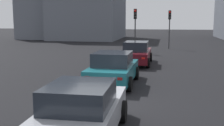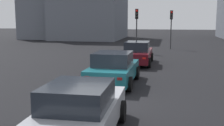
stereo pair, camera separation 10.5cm
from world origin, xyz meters
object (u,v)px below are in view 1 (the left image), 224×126
(car_silver_third, at_px, (82,112))
(traffic_light_near_right, at_px, (170,21))
(traffic_light_near_left, at_px, (135,21))
(car_maroon_lead, at_px, (136,53))
(car_teal_second, at_px, (113,69))

(car_silver_third, height_order, traffic_light_near_right, traffic_light_near_right)
(traffic_light_near_left, height_order, traffic_light_near_right, traffic_light_near_left)
(car_maroon_lead, bearing_deg, traffic_light_near_right, -12.13)
(traffic_light_near_left, bearing_deg, car_teal_second, -1.65)
(traffic_light_near_left, bearing_deg, car_maroon_lead, 3.59)
(car_maroon_lead, distance_m, car_teal_second, 6.18)
(car_teal_second, distance_m, traffic_light_near_left, 13.18)
(car_maroon_lead, distance_m, car_silver_third, 12.27)
(car_maroon_lead, height_order, traffic_light_near_right, traffic_light_near_right)
(car_silver_third, relative_size, traffic_light_near_left, 1.07)
(car_teal_second, xyz_separation_m, traffic_light_near_right, (16.86, -2.62, 2.09))
(car_teal_second, relative_size, car_silver_third, 0.99)
(car_teal_second, xyz_separation_m, car_silver_third, (-6.10, -0.36, -0.03))
(car_maroon_lead, distance_m, traffic_light_near_right, 11.11)
(traffic_light_near_left, relative_size, traffic_light_near_right, 1.01)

